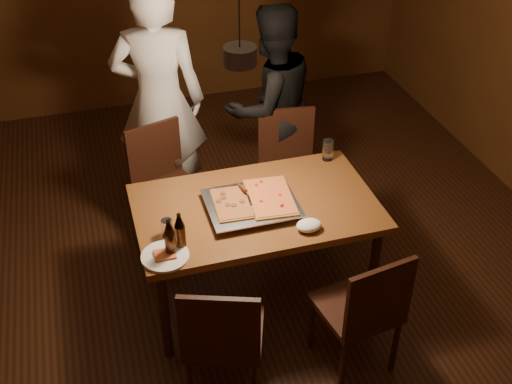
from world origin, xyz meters
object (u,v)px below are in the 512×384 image
object	(u,v)px
pizza_tray	(252,206)
plate_slice	(165,256)
chair_far_left	(162,174)
beer_bottle_b	(180,231)
diner_white	(159,101)
dining_table	(256,214)
chair_near_left	(222,332)
beer_bottle_a	(170,238)
chair_near_right	(366,304)
chair_far_right	(288,158)
pendant_lamp	(240,54)
diner_dark	(270,106)

from	to	relation	value
pizza_tray	plate_slice	world-z (taller)	pizza_tray
plate_slice	chair_far_left	bearing A→B (deg)	82.00
beer_bottle_b	diner_white	distance (m)	1.46
dining_table	diner_white	world-z (taller)	diner_white
chair_far_left	pizza_tray	size ratio (longest dim) A/B	0.96
dining_table	chair_near_left	bearing A→B (deg)	-118.41
chair_far_left	beer_bottle_a	xyz separation A→B (m)	(-0.12, -1.14, 0.33)
beer_bottle_a	plate_slice	xyz separation A→B (m)	(-0.04, -0.02, -0.11)
chair_far_left	beer_bottle_b	world-z (taller)	beer_bottle_b
chair_near_right	plate_slice	size ratio (longest dim) A/B	1.79
dining_table	chair_near_left	xyz separation A→B (m)	(-0.41, -0.76, -0.14)
dining_table	beer_bottle_a	xyz separation A→B (m)	(-0.59, -0.31, 0.19)
beer_bottle_a	plate_slice	size ratio (longest dim) A/B	0.89
chair_far_right	pendant_lamp	bearing A→B (deg)	63.42
beer_bottle_a	chair_near_left	bearing A→B (deg)	-68.82
chair_far_left	chair_far_right	size ratio (longest dim) A/B	1.09
dining_table	diner_dark	size ratio (longest dim) A/B	0.94
pizza_tray	dining_table	bearing A→B (deg)	32.57
chair_far_right	pendant_lamp	size ratio (longest dim) A/B	0.44
chair_far_right	diner_dark	world-z (taller)	diner_dark
chair_far_right	plate_slice	distance (m)	1.57
chair_far_left	diner_white	xyz separation A→B (m)	(0.07, 0.37, 0.39)
beer_bottle_a	plate_slice	bearing A→B (deg)	-158.24
diner_white	diner_dark	xyz separation A→B (m)	(0.84, -0.07, -0.13)
diner_dark	beer_bottle_b	bearing A→B (deg)	39.16
chair_near_left	chair_near_right	xyz separation A→B (m)	(0.82, -0.03, 0.00)
chair_near_left	diner_dark	distance (m)	2.09
diner_white	pendant_lamp	world-z (taller)	pendant_lamp
chair_far_left	chair_far_right	distance (m)	0.94
plate_slice	diner_white	distance (m)	1.55
dining_table	chair_far_left	distance (m)	0.96
chair_far_right	beer_bottle_a	xyz separation A→B (m)	(-1.06, -1.09, 0.33)
chair_far_left	pizza_tray	xyz separation A→B (m)	(0.43, -0.86, 0.24)
chair_far_right	beer_bottle_b	size ratio (longest dim) A/B	2.08
pendant_lamp	diner_white	bearing A→B (deg)	104.20
dining_table	beer_bottle_a	bearing A→B (deg)	-152.25
dining_table	chair_near_left	distance (m)	0.88
pizza_tray	beer_bottle_a	bearing A→B (deg)	-158.00
dining_table	chair_near_right	xyz separation A→B (m)	(0.41, -0.79, -0.14)
chair_far_right	chair_near_left	size ratio (longest dim) A/B	0.90
pendant_lamp	beer_bottle_a	bearing A→B (deg)	-148.05
chair_far_left	beer_bottle_a	size ratio (longest dim) A/B	2.19
beer_bottle_b	plate_slice	xyz separation A→B (m)	(-0.10, -0.06, -0.11)
pizza_tray	diner_white	world-z (taller)	diner_white
pizza_tray	diner_dark	bearing A→B (deg)	62.23
chair_near_left	pendant_lamp	world-z (taller)	pendant_lamp
beer_bottle_b	plate_slice	size ratio (longest dim) A/B	0.86
beer_bottle_a	chair_near_right	bearing A→B (deg)	-25.66
chair_far_right	chair_far_left	bearing A→B (deg)	6.32
dining_table	plate_slice	size ratio (longest dim) A/B	5.55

